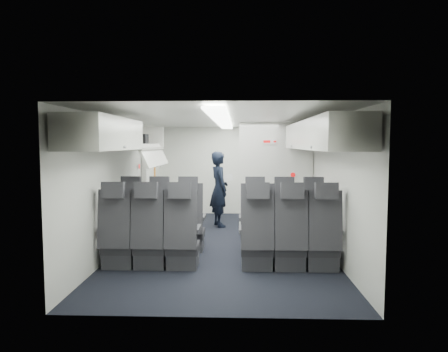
# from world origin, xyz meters

# --- Properties ---
(cabin_shell) EXTENTS (3.41, 6.01, 2.16)m
(cabin_shell) POSITION_xyz_m (0.00, 0.00, 1.12)
(cabin_shell) COLOR black
(cabin_shell) RESTS_ON ground
(seat_row_front) EXTENTS (3.33, 0.56, 1.24)m
(seat_row_front) POSITION_xyz_m (-0.00, -0.53, 0.40)
(seat_row_front) COLOR black
(seat_row_front) RESTS_ON cabin_shell
(seat_row_mid) EXTENTS (3.33, 0.56, 1.24)m
(seat_row_mid) POSITION_xyz_m (-0.00, -1.43, 0.40)
(seat_row_mid) COLOR black
(seat_row_mid) RESTS_ON cabin_shell
(overhead_bin_left_rear) EXTENTS (0.53, 1.80, 0.40)m
(overhead_bin_left_rear) POSITION_xyz_m (-1.40, -2.00, 1.86)
(overhead_bin_left_rear) COLOR silver
(overhead_bin_left_rear) RESTS_ON cabin_shell
(overhead_bin_left_front_open) EXTENTS (0.64, 1.70, 0.72)m
(overhead_bin_left_front_open) POSITION_xyz_m (-1.44, -0.25, 1.74)
(overhead_bin_left_front_open) COLOR #9E9E93
(overhead_bin_left_front_open) RESTS_ON cabin_shell
(overhead_bin_right_rear) EXTENTS (0.53, 1.80, 0.40)m
(overhead_bin_right_rear) POSITION_xyz_m (1.40, -2.00, 1.86)
(overhead_bin_right_rear) COLOR silver
(overhead_bin_right_rear) RESTS_ON cabin_shell
(overhead_bin_right_front) EXTENTS (0.53, 1.70, 0.40)m
(overhead_bin_right_front) POSITION_xyz_m (1.40, -0.25, 1.86)
(overhead_bin_right_front) COLOR silver
(overhead_bin_right_front) RESTS_ON cabin_shell
(bulkhead_partition) EXTENTS (1.40, 0.15, 2.13)m
(bulkhead_partition) POSITION_xyz_m (0.98, 0.80, 1.08)
(bulkhead_partition) COLOR silver
(bulkhead_partition) RESTS_ON cabin_shell
(galley_unit) EXTENTS (0.85, 0.52, 1.90)m
(galley_unit) POSITION_xyz_m (0.95, 2.72, 0.95)
(galley_unit) COLOR #939399
(galley_unit) RESTS_ON cabin_shell
(boarding_door) EXTENTS (0.12, 1.27, 1.86)m
(boarding_door) POSITION_xyz_m (-1.64, 1.55, 0.95)
(boarding_door) COLOR silver
(boarding_door) RESTS_ON cabin_shell
(flight_attendant) EXTENTS (0.56, 0.67, 1.58)m
(flight_attendant) POSITION_xyz_m (-0.14, 1.46, 0.79)
(flight_attendant) COLOR black
(flight_attendant) RESTS_ON ground
(carry_on_bag) EXTENTS (0.36, 0.25, 0.21)m
(carry_on_bag) POSITION_xyz_m (-1.41, -0.38, 1.79)
(carry_on_bag) COLOR black
(carry_on_bag) RESTS_ON overhead_bin_left_front_open
(papers) EXTENTS (0.20, 0.03, 0.14)m
(papers) POSITION_xyz_m (0.05, 1.41, 1.03)
(papers) COLOR white
(papers) RESTS_ON flight_attendant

